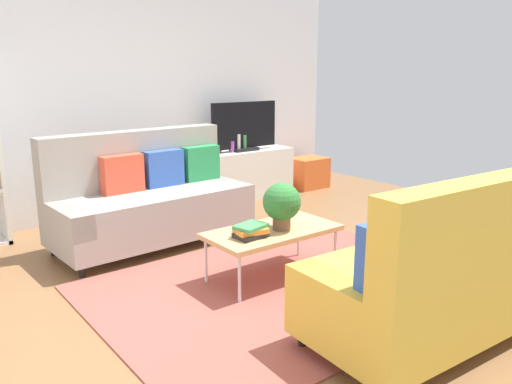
% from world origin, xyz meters
% --- Properties ---
extents(ground_plane, '(7.68, 7.68, 0.00)m').
position_xyz_m(ground_plane, '(0.00, 0.00, 0.00)').
color(ground_plane, brown).
extents(wall_far, '(6.40, 0.12, 2.90)m').
position_xyz_m(wall_far, '(0.00, 2.80, 1.45)').
color(wall_far, silver).
rests_on(wall_far, ground_plane).
extents(area_rug, '(2.90, 2.20, 0.01)m').
position_xyz_m(area_rug, '(0.12, -0.10, 0.01)').
color(area_rug, '#9E4C42').
rests_on(area_rug, ground_plane).
extents(couch_beige, '(1.94, 0.93, 1.10)m').
position_xyz_m(couch_beige, '(-0.22, 1.52, 0.45)').
color(couch_beige, gray).
rests_on(couch_beige, ground_plane).
extents(couch_green, '(1.95, 0.95, 1.10)m').
position_xyz_m(couch_green, '(0.45, -1.32, 0.44)').
color(couch_green, gold).
rests_on(couch_green, ground_plane).
extents(coffee_table, '(1.10, 0.56, 0.42)m').
position_xyz_m(coffee_table, '(0.17, 0.10, 0.39)').
color(coffee_table, tan).
rests_on(coffee_table, ground_plane).
extents(tv_console, '(1.40, 0.44, 0.64)m').
position_xyz_m(tv_console, '(1.61, 2.46, 0.32)').
color(tv_console, silver).
rests_on(tv_console, ground_plane).
extents(tv, '(1.00, 0.20, 0.64)m').
position_xyz_m(tv, '(1.61, 2.44, 0.95)').
color(tv, black).
rests_on(tv, tv_console).
extents(storage_trunk, '(0.52, 0.40, 0.44)m').
position_xyz_m(storage_trunk, '(2.71, 2.36, 0.22)').
color(storage_trunk, orange).
rests_on(storage_trunk, ground_plane).
extents(potted_plant, '(0.31, 0.31, 0.38)m').
position_xyz_m(potted_plant, '(0.22, 0.05, 0.64)').
color(potted_plant, brown).
rests_on(potted_plant, coffee_table).
extents(table_book_0, '(0.25, 0.19, 0.04)m').
position_xyz_m(table_book_0, '(-0.10, 0.04, 0.44)').
color(table_book_0, '#262626').
rests_on(table_book_0, coffee_table).
extents(table_book_1, '(0.27, 0.22, 0.04)m').
position_xyz_m(table_book_1, '(-0.10, 0.04, 0.47)').
color(table_book_1, orange).
rests_on(table_book_1, table_book_0).
extents(table_book_2, '(0.27, 0.23, 0.03)m').
position_xyz_m(table_book_2, '(-0.10, 0.04, 0.51)').
color(table_book_2, '#3F8C4C').
rests_on(table_book_2, table_book_1).
extents(vase_0, '(0.14, 0.14, 0.15)m').
position_xyz_m(vase_0, '(1.03, 2.51, 0.72)').
color(vase_0, '#33B29E').
rests_on(vase_0, tv_console).
extents(vase_1, '(0.12, 0.12, 0.17)m').
position_xyz_m(vase_1, '(1.22, 2.51, 0.73)').
color(vase_1, '#B24C4C').
rests_on(vase_1, tv_console).
extents(bottle_0, '(0.05, 0.05, 0.15)m').
position_xyz_m(bottle_0, '(1.40, 2.42, 0.71)').
color(bottle_0, purple).
rests_on(bottle_0, tv_console).
extents(bottle_1, '(0.05, 0.05, 0.23)m').
position_xyz_m(bottle_1, '(1.50, 2.42, 0.75)').
color(bottle_1, silver).
rests_on(bottle_1, tv_console).
extents(bottle_2, '(0.05, 0.05, 0.21)m').
position_xyz_m(bottle_2, '(1.60, 2.42, 0.75)').
color(bottle_2, '#3F8C4C').
rests_on(bottle_2, tv_console).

